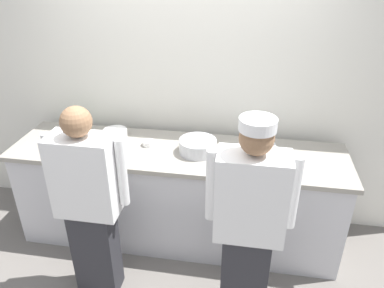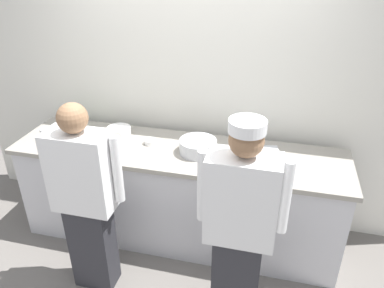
# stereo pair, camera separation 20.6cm
# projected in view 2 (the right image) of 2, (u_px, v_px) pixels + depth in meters

# --- Properties ---
(ground_plane) EXTENTS (9.00, 9.00, 0.00)m
(ground_plane) POSITION_uv_depth(u_px,v_px,m) (168.00, 262.00, 3.26)
(ground_plane) COLOR slate
(wall_back) EXTENTS (4.47, 0.10, 2.81)m
(wall_back) POSITION_uv_depth(u_px,v_px,m) (192.00, 78.00, 3.35)
(wall_back) COLOR silver
(wall_back) RESTS_ON ground
(prep_counter) EXTENTS (2.85, 0.72, 0.93)m
(prep_counter) POSITION_uv_depth(u_px,v_px,m) (179.00, 194.00, 3.37)
(prep_counter) COLOR silver
(prep_counter) RESTS_ON ground
(chef_near_left) EXTENTS (0.58, 0.24, 1.57)m
(chef_near_left) POSITION_uv_depth(u_px,v_px,m) (86.00, 198.00, 2.71)
(chef_near_left) COLOR #2D2D33
(chef_near_left) RESTS_ON ground
(chef_center) EXTENTS (0.59, 0.24, 1.61)m
(chef_center) POSITION_uv_depth(u_px,v_px,m) (240.00, 226.00, 2.40)
(chef_center) COLOR #2D2D33
(chef_center) RESTS_ON ground
(plate_stack_front) EXTENTS (0.22, 0.22, 0.07)m
(plate_stack_front) POSITION_uv_depth(u_px,v_px,m) (119.00, 131.00, 3.39)
(plate_stack_front) COLOR white
(plate_stack_front) RESTS_ON prep_counter
(mixing_bowl_steel) EXTENTS (0.31, 0.31, 0.11)m
(mixing_bowl_steel) POSITION_uv_depth(u_px,v_px,m) (198.00, 146.00, 3.09)
(mixing_bowl_steel) COLOR #B7BABF
(mixing_bowl_steel) RESTS_ON prep_counter
(sheet_tray) EXTENTS (0.51, 0.42, 0.02)m
(sheet_tray) POSITION_uv_depth(u_px,v_px,m) (253.00, 156.00, 3.04)
(sheet_tray) COLOR #B7BABF
(sheet_tray) RESTS_ON prep_counter
(squeeze_bottle_primary) EXTENTS (0.06, 0.06, 0.19)m
(squeeze_bottle_primary) POSITION_uv_depth(u_px,v_px,m) (74.00, 120.00, 3.47)
(squeeze_bottle_primary) COLOR #56A333
(squeeze_bottle_primary) RESTS_ON prep_counter
(ramekin_yellow_sauce) EXTENTS (0.10, 0.10, 0.04)m
(ramekin_yellow_sauce) POSITION_uv_depth(u_px,v_px,m) (150.00, 141.00, 3.24)
(ramekin_yellow_sauce) COLOR white
(ramekin_yellow_sauce) RESTS_ON prep_counter
(ramekin_orange_sauce) EXTENTS (0.11, 0.11, 0.05)m
(ramekin_orange_sauce) POSITION_uv_depth(u_px,v_px,m) (95.00, 139.00, 3.28)
(ramekin_orange_sauce) COLOR white
(ramekin_orange_sauce) RESTS_ON prep_counter
(deli_cup) EXTENTS (0.09, 0.09, 0.10)m
(deli_cup) POSITION_uv_depth(u_px,v_px,m) (82.00, 134.00, 3.31)
(deli_cup) COLOR white
(deli_cup) RESTS_ON prep_counter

